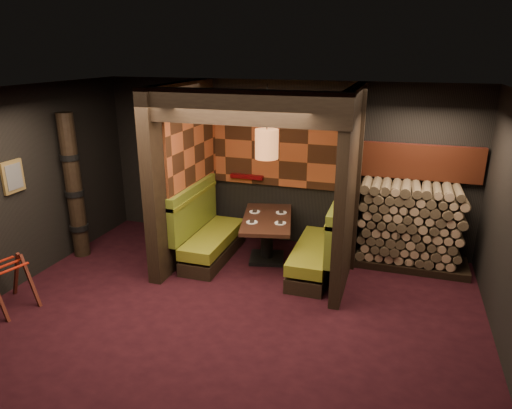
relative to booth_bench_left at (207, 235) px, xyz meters
The scene contains 22 objects.
floor 1.95m from the booth_bench_left, 59.77° to the right, with size 6.50×5.50×0.02m, color black.
ceiling 3.11m from the booth_bench_left, 59.77° to the right, with size 6.50×5.50×0.02m, color black.
wall_back 1.79m from the booth_bench_left, 49.10° to the left, with size 6.50×0.02×2.85m, color black.
wall_front 4.63m from the booth_bench_left, 77.70° to the right, with size 6.50×0.02×2.85m, color black.
wall_left 3.01m from the booth_bench_left, 144.33° to the right, with size 0.02×5.50×2.85m, color black.
partition_left 1.10m from the booth_bench_left, behind, with size 0.20×2.20×2.85m, color black.
partition_right 2.48m from the booth_bench_left, ahead, with size 0.15×2.10×2.85m, color black.
header_beam 2.60m from the booth_bench_left, 45.41° to the right, with size 2.85×0.18×0.44m, color black.
tapa_back_panel 2.00m from the booth_bench_left, 48.54° to the left, with size 2.40×0.06×1.55m, color #A64A24.
tapa_side_panel 1.48m from the booth_bench_left, 146.90° to the left, with size 0.04×1.85×1.45m, color #A64A24.
lacquer_shelf 1.32m from the booth_bench_left, 70.12° to the left, with size 0.60×0.12×0.07m, color #590509.
booth_bench_left is the anchor object (origin of this frame).
booth_bench_right 1.89m from the booth_bench_left, ahead, with size 0.68×1.60×1.14m.
dining_table 1.00m from the booth_bench_left, 12.29° to the left, with size 1.06×1.55×0.75m.
place_settings 1.05m from the booth_bench_left, 12.29° to the left, with size 0.72×0.75×0.03m.
pendant_lamp 1.84m from the booth_bench_left, ahead, with size 0.36×0.36×1.12m.
framed_picture 3.00m from the booth_bench_left, 145.49° to the right, with size 0.05×0.36×0.46m.
luggage_rack 2.97m from the booth_bench_left, 130.35° to the right, with size 0.79×0.65×0.75m.
totem_column 2.30m from the booth_bench_left, 165.25° to the right, with size 0.31×0.31×2.40m.
firewood_stack 3.33m from the booth_bench_left, 12.17° to the left, with size 1.73×0.70×1.36m.
mosaic_header 3.63m from the booth_bench_left, 17.60° to the left, with size 1.83×0.10×0.56m, color maroon.
bay_front_post 2.58m from the booth_bench_left, ahead, with size 0.08×0.08×2.85m, color black.
Camera 1 is at (1.94, -4.76, 3.31)m, focal length 32.00 mm.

